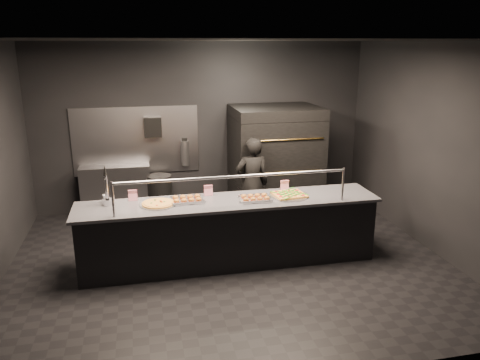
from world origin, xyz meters
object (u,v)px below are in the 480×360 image
Objects in this scene: slider_tray_a at (187,199)px; service_counter at (230,232)px; prep_shelf at (116,190)px; square_pizza at (289,195)px; fire_extinguisher at (185,153)px; worker at (252,183)px; beer_tap at (107,194)px; towel_dispenser at (153,127)px; pizza_oven at (275,160)px; slider_tray_b at (255,198)px; round_pizza at (158,204)px; trash_bin at (160,195)px.

service_counter is at bearing -8.95° from slider_tray_a.
prep_shelf is 2.24× the size of square_pizza.
worker is at bearing -51.08° from fire_extinguisher.
service_counter is 1.39m from worker.
fire_extinguisher is at bearing 3.66° from prep_shelf.
towel_dispenser is at bearing 72.51° from beer_tap.
pizza_oven is at bearing -8.54° from prep_shelf.
fire_extinguisher is 2.55m from slider_tray_b.
towel_dispenser reaches higher than slider_tray_b.
slider_tray_a reaches higher than round_pizza.
slider_tray_b is 0.67× the size of trash_bin.
worker reaches higher than beer_tap.
trash_bin is (0.11, 2.14, -0.58)m from round_pizza.
slider_tray_a is 0.92× the size of square_pizza.
slider_tray_b is (1.95, -2.37, 0.50)m from prep_shelf.
fire_extinguisher is at bearing 24.75° from trash_bin.
round_pizza is 1.96m from worker.
fire_extinguisher is at bearing 116.66° from square_pizza.
pizza_oven is at bearing -7.65° from trash_bin.
towel_dispenser is 0.73× the size of slider_tray_b.
service_counter is 7.66× the size of square_pizza.
service_counter is 2.15× the size of pizza_oven.
fire_extinguisher is (-1.55, 0.50, 0.09)m from pizza_oven.
square_pizza is 2.81m from trash_bin.
round_pizza is 1.00× the size of slider_tray_a.
towel_dispenser is 2.40m from slider_tray_a.
slider_tray_b is (0.35, -0.05, 0.48)m from service_counter.
slider_tray_a is at bearing 176.83° from square_pizza.
service_counter is 8.12× the size of fire_extinguisher.
service_counter is 3.42× the size of prep_shelf.
towel_dispenser is 0.65× the size of square_pizza.
slider_tray_b is at bearing -8.55° from service_counter.
service_counter is 2.33m from trash_bin.
service_counter is 0.97m from square_pizza.
towel_dispenser is at bearing 110.63° from service_counter.
round_pizza is at bearing -91.22° from towel_dispenser.
service_counter is at bearing -69.37° from towel_dispenser.
round_pizza is 0.92× the size of square_pizza.
service_counter reaches higher than trash_bin.
towel_dispenser reaches higher than slider_tray_a.
round_pizza reaches higher than trash_bin.
square_pizza is at bearing -53.68° from towel_dispenser.
pizza_oven is 2.15m from trash_bin.
slider_tray_a is (1.04, -2.23, 0.50)m from prep_shelf.
slider_tray_b is at bearing -6.48° from beer_tap.
service_counter is at bearing -6.03° from beer_tap.
round_pizza is at bearing -139.04° from pizza_oven.
round_pizza is at bearing 177.94° from service_counter.
pizza_oven is at bearing 45.80° from slider_tray_a.
round_pizza is (0.65, -2.29, 0.49)m from prep_shelf.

